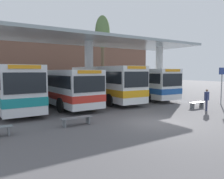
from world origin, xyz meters
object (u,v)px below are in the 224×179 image
(info_sign_platform, at_px, (222,79))
(parked_car_street, at_px, (65,84))
(transit_bus_right_bay, at_px, (104,82))
(waiting_bench_near_pillar, at_px, (197,104))
(transit_bus_left_bay, at_px, (10,85))
(transit_bus_far_right_bay, at_px, (138,82))
(waiting_bench_mid_platform, at_px, (77,119))
(pedestrian_waiting, at_px, (207,98))
(transit_bus_center_bay, at_px, (60,86))
(poplar_tree_behind_left, at_px, (103,35))

(info_sign_platform, bearing_deg, parked_car_street, 110.95)
(transit_bus_right_bay, xyz_separation_m, waiting_bench_near_pillar, (4.33, -7.65, -1.57))
(transit_bus_left_bay, bearing_deg, transit_bus_far_right_bay, 177.86)
(waiting_bench_near_pillar, xyz_separation_m, waiting_bench_mid_platform, (-10.62, -0.00, 0.01))
(info_sign_platform, bearing_deg, transit_bus_left_bay, 153.09)
(transit_bus_right_bay, bearing_deg, pedestrian_waiting, 114.95)
(transit_bus_center_bay, bearing_deg, waiting_bench_near_pillar, 138.59)
(pedestrian_waiting, bearing_deg, transit_bus_far_right_bay, 69.11)
(waiting_bench_near_pillar, distance_m, waiting_bench_mid_platform, 10.62)
(pedestrian_waiting, bearing_deg, waiting_bench_near_pillar, 47.82)
(info_sign_platform, height_order, poplar_tree_behind_left, poplar_tree_behind_left)
(waiting_bench_mid_platform, bearing_deg, parked_car_street, 70.81)
(transit_bus_far_right_bay, xyz_separation_m, waiting_bench_mid_platform, (-10.73, -7.67, -1.44))
(transit_bus_left_bay, height_order, transit_bus_far_right_bay, transit_bus_left_bay)
(transit_bus_left_bay, distance_m, waiting_bench_near_pillar, 15.22)
(info_sign_platform, relative_size, parked_car_street, 0.79)
(transit_bus_center_bay, xyz_separation_m, parked_car_street, (4.84, 11.53, -0.67))
(transit_bus_center_bay, xyz_separation_m, transit_bus_far_right_bay, (9.01, 0.35, 0.05))
(transit_bus_center_bay, distance_m, info_sign_platform, 14.23)
(transit_bus_right_bay, relative_size, info_sign_platform, 3.34)
(waiting_bench_mid_platform, distance_m, poplar_tree_behind_left, 18.52)
(transit_bus_center_bay, distance_m, pedestrian_waiting, 11.95)
(waiting_bench_near_pillar, bearing_deg, parked_car_street, 102.16)
(parked_car_street, bearing_deg, transit_bus_right_bay, -90.33)
(transit_bus_center_bay, distance_m, transit_bus_far_right_bay, 9.01)
(parked_car_street, bearing_deg, transit_bus_left_bay, -127.97)
(transit_bus_center_bay, xyz_separation_m, pedestrian_waiting, (8.30, -8.57, -0.74))
(transit_bus_left_bay, relative_size, transit_bus_center_bay, 1.09)
(transit_bus_far_right_bay, distance_m, parked_car_street, 11.96)
(transit_bus_center_bay, bearing_deg, info_sign_platform, 146.41)
(transit_bus_right_bay, bearing_deg, info_sign_platform, 136.27)
(waiting_bench_near_pillar, height_order, info_sign_platform, info_sign_platform)
(transit_bus_left_bay, relative_size, parked_car_street, 2.78)
(pedestrian_waiting, distance_m, poplar_tree_behind_left, 16.52)
(transit_bus_center_bay, height_order, poplar_tree_behind_left, poplar_tree_behind_left)
(transit_bus_far_right_bay, bearing_deg, pedestrian_waiting, 88.15)
(transit_bus_center_bay, bearing_deg, poplar_tree_behind_left, -143.18)
(transit_bus_left_bay, bearing_deg, waiting_bench_mid_platform, 104.85)
(pedestrian_waiting, bearing_deg, parked_car_street, 83.44)
(poplar_tree_behind_left, bearing_deg, pedestrian_waiting, -89.35)
(waiting_bench_near_pillar, height_order, waiting_bench_mid_platform, same)
(parked_car_street, bearing_deg, transit_bus_center_bay, -111.71)
(transit_bus_right_bay, height_order, info_sign_platform, transit_bus_right_bay)
(waiting_bench_mid_platform, bearing_deg, transit_bus_left_bay, 105.50)
(poplar_tree_behind_left, bearing_deg, transit_bus_left_bay, -154.20)
(waiting_bench_mid_platform, xyz_separation_m, poplar_tree_behind_left, (9.85, 13.85, 7.37))
(transit_bus_far_right_bay, relative_size, waiting_bench_mid_platform, 5.97)
(transit_bus_right_bay, relative_size, parked_car_street, 2.63)
(transit_bus_left_bay, distance_m, transit_bus_center_bay, 4.01)
(info_sign_platform, height_order, pedestrian_waiting, info_sign_platform)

